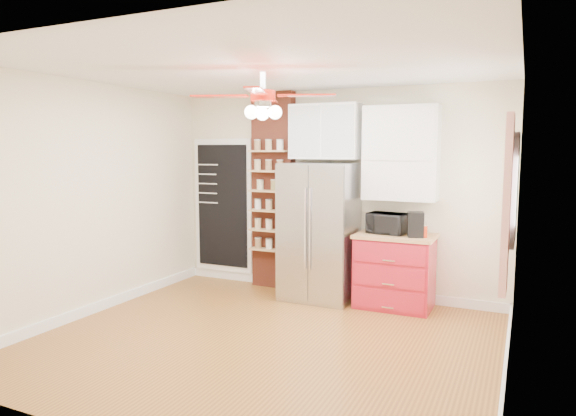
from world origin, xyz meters
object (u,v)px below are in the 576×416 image
at_px(coffee_maker, 416,224).
at_px(pantry_jar_oats, 260,185).
at_px(fridge, 319,232).
at_px(toaster_oven, 387,223).
at_px(red_cabinet, 395,271).
at_px(canister_left, 423,231).
at_px(ceiling_fan, 263,96).

xyz_separation_m(coffee_maker, pantry_jar_oats, (-2.16, 0.20, 0.39)).
relative_size(fridge, toaster_oven, 3.85).
height_order(toaster_oven, pantry_jar_oats, pantry_jar_oats).
relative_size(red_cabinet, canister_left, 6.73).
distance_m(toaster_oven, coffee_maker, 0.38).
height_order(ceiling_fan, toaster_oven, ceiling_fan).
height_order(toaster_oven, canister_left, toaster_oven).
height_order(ceiling_fan, canister_left, ceiling_fan).
height_order(fridge, coffee_maker, fridge).
height_order(fridge, toaster_oven, fridge).
bearing_deg(pantry_jar_oats, fridge, -9.86).
height_order(canister_left, pantry_jar_oats, pantry_jar_oats).
distance_m(coffee_maker, pantry_jar_oats, 2.20).
relative_size(coffee_maker, canister_left, 2.12).
xyz_separation_m(toaster_oven, canister_left, (0.45, -0.10, -0.06)).
bearing_deg(coffee_maker, toaster_oven, 147.53).
xyz_separation_m(fridge, ceiling_fan, (0.05, -1.63, 1.55)).
bearing_deg(fridge, coffee_maker, -1.70).
bearing_deg(coffee_maker, ceiling_fan, -142.30).
distance_m(red_cabinet, ceiling_fan, 2.75).
bearing_deg(toaster_oven, fridge, -167.81).
distance_m(coffee_maker, canister_left, 0.11).
relative_size(ceiling_fan, toaster_oven, 3.08).
xyz_separation_m(ceiling_fan, toaster_oven, (0.81, 1.70, -1.40)).
distance_m(toaster_oven, canister_left, 0.46).
bearing_deg(pantry_jar_oats, coffee_maker, -5.28).
height_order(red_cabinet, pantry_jar_oats, pantry_jar_oats).
distance_m(canister_left, pantry_jar_oats, 2.30).
bearing_deg(toaster_oven, red_cabinet, -3.19).
distance_m(fridge, red_cabinet, 1.06).
xyz_separation_m(red_cabinet, pantry_jar_oats, (-1.91, 0.11, 0.98)).
relative_size(fridge, coffee_maker, 5.90).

